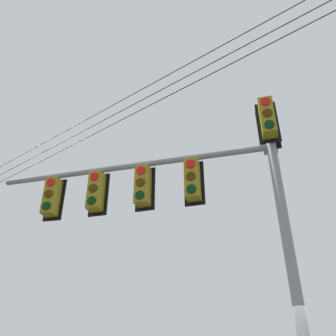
% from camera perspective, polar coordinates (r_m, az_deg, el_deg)
% --- Properties ---
extents(signal_mast_assembly, '(6.53, 1.14, 6.75)m').
position_cam_1_polar(signal_mast_assembly, '(7.81, 3.23, -3.25)').
color(signal_mast_assembly, gray).
rests_on(signal_mast_assembly, ground).
extents(overhead_wire_span, '(29.84, 15.23, 1.42)m').
position_cam_1_polar(overhead_wire_span, '(10.03, 21.38, 21.77)').
color(overhead_wire_span, black).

